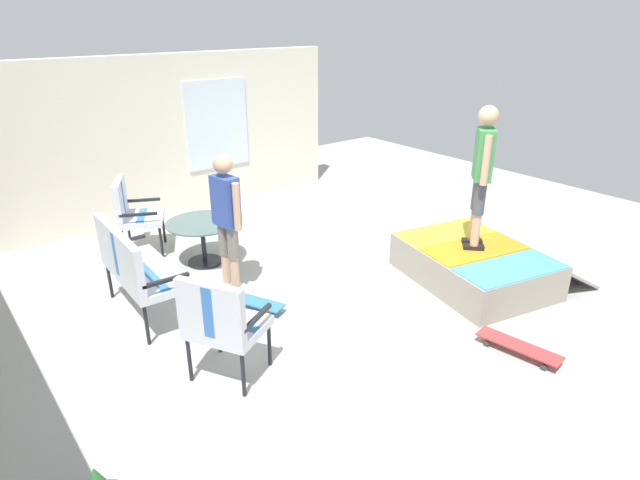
# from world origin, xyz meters

# --- Properties ---
(ground_plane) EXTENTS (12.00, 12.00, 0.10)m
(ground_plane) POSITION_xyz_m (0.00, 0.00, -0.05)
(ground_plane) COLOR #A8A8A3
(house_facade) EXTENTS (0.23, 6.00, 2.46)m
(house_facade) POSITION_xyz_m (3.80, 0.49, 1.23)
(house_facade) COLOR silver
(house_facade) RESTS_ON ground_plane
(skate_ramp) EXTENTS (2.06, 2.17, 0.44)m
(skate_ramp) POSITION_xyz_m (-0.76, -1.38, 0.22)
(skate_ramp) COLOR gray
(skate_ramp) RESTS_ON ground_plane
(patio_bench) EXTENTS (1.27, 0.59, 1.02)m
(patio_bench) POSITION_xyz_m (0.98, 2.10, 0.62)
(patio_bench) COLOR black
(patio_bench) RESTS_ON ground_plane
(patio_chair_near_house) EXTENTS (0.80, 0.77, 1.02)m
(patio_chair_near_house) POSITION_xyz_m (2.62, 1.50, 0.61)
(patio_chair_near_house) COLOR black
(patio_chair_near_house) RESTS_ON ground_plane
(patio_chair_by_wall) EXTENTS (0.81, 0.78, 1.02)m
(patio_chair_by_wall) POSITION_xyz_m (-0.55, 1.93, 0.61)
(patio_chair_by_wall) COLOR black
(patio_chair_by_wall) RESTS_ON ground_plane
(patio_table) EXTENTS (0.90, 0.90, 0.57)m
(patio_table) POSITION_xyz_m (1.74, 0.94, 0.40)
(patio_table) COLOR black
(patio_table) RESTS_ON ground_plane
(person_watching) EXTENTS (0.48, 0.27, 1.62)m
(person_watching) POSITION_xyz_m (0.90, 1.03, 0.94)
(person_watching) COLOR silver
(person_watching) RESTS_ON ground_plane
(person_skater) EXTENTS (0.37, 0.37, 1.66)m
(person_skater) POSITION_xyz_m (-0.69, -1.38, 1.40)
(person_skater) COLOR black
(person_skater) RESTS_ON skate_ramp
(skateboard_by_bench) EXTENTS (0.81, 0.51, 0.10)m
(skateboard_by_bench) POSITION_xyz_m (0.38, 1.09, 0.08)
(skateboard_by_bench) COLOR #3372B2
(skateboard_by_bench) RESTS_ON ground_plane
(skateboard_spare) EXTENTS (0.82, 0.32, 0.10)m
(skateboard_spare) POSITION_xyz_m (-1.96, -0.45, 0.08)
(skateboard_spare) COLOR #B23838
(skateboard_spare) RESTS_ON ground_plane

